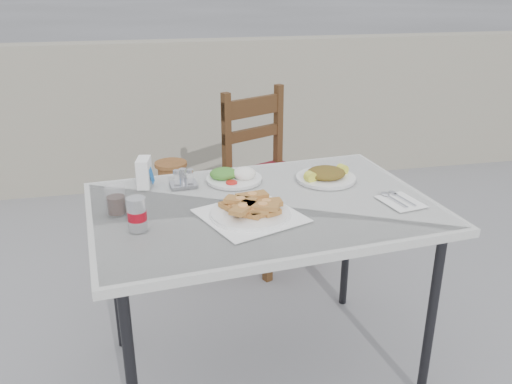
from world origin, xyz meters
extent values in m
plane|color=slate|center=(0.00, 0.00, 0.00)|extent=(80.00, 80.00, 0.00)
cylinder|color=black|center=(-0.61, -0.46, 0.39)|extent=(0.04, 0.04, 0.79)
cylinder|color=black|center=(0.58, -0.34, 0.39)|extent=(0.04, 0.04, 0.79)
cylinder|color=black|center=(-0.68, 0.29, 0.39)|extent=(0.04, 0.04, 0.79)
cylinder|color=black|center=(0.51, 0.41, 0.39)|extent=(0.04, 0.04, 0.79)
cube|color=white|center=(-0.05, -0.02, 0.82)|extent=(1.46, 1.06, 0.03)
cube|color=white|center=(-0.05, -0.02, 0.83)|extent=(1.41, 1.01, 0.01)
cube|color=white|center=(-0.13, -0.13, 0.84)|extent=(0.45, 0.45, 0.00)
cylinder|color=white|center=(-0.13, -0.13, 0.85)|extent=(0.31, 0.31, 0.02)
cylinder|color=white|center=(-0.13, -0.13, 0.84)|extent=(0.32, 0.32, 0.01)
cylinder|color=white|center=(-0.12, 0.25, 0.84)|extent=(0.25, 0.25, 0.01)
ellipsoid|color=white|center=(-0.08, 0.24, 0.87)|extent=(0.10, 0.10, 0.06)
ellipsoid|color=#2C6C1E|center=(-0.17, 0.27, 0.87)|extent=(0.13, 0.11, 0.05)
cylinder|color=red|center=(-0.14, 0.19, 0.86)|extent=(0.05, 0.05, 0.01)
cylinder|color=white|center=(0.29, 0.18, 0.84)|extent=(0.27, 0.27, 0.01)
ellipsoid|color=#215F17|center=(0.29, 0.18, 0.87)|extent=(0.18, 0.16, 0.05)
cylinder|color=#D2D439|center=(0.20, 0.14, 0.87)|extent=(0.06, 0.05, 0.05)
cylinder|color=#D2D439|center=(0.37, 0.20, 0.87)|extent=(0.06, 0.05, 0.05)
cylinder|color=silver|center=(-0.55, -0.17, 0.90)|extent=(0.07, 0.07, 0.12)
cylinder|color=#AE0C1B|center=(-0.55, -0.17, 0.89)|extent=(0.07, 0.07, 0.04)
cylinder|color=silver|center=(-0.55, -0.17, 0.96)|extent=(0.06, 0.06, 0.00)
cylinder|color=white|center=(-0.63, 0.00, 0.89)|extent=(0.08, 0.08, 0.11)
cylinder|color=black|center=(-0.63, 0.00, 0.87)|extent=(0.07, 0.07, 0.07)
cube|color=white|center=(-0.51, 0.27, 0.90)|extent=(0.07, 0.11, 0.13)
cube|color=blue|center=(-0.48, 0.26, 0.89)|extent=(0.03, 0.06, 0.07)
cube|color=silver|center=(-0.35, 0.23, 0.84)|extent=(0.12, 0.10, 0.01)
cylinder|color=white|center=(-0.38, 0.21, 0.89)|extent=(0.03, 0.03, 0.07)
cylinder|color=white|center=(-0.32, 0.21, 0.89)|extent=(0.03, 0.03, 0.07)
cylinder|color=silver|center=(-0.35, 0.26, 0.88)|extent=(0.03, 0.03, 0.06)
cube|color=white|center=(0.50, -0.13, 0.84)|extent=(0.17, 0.20, 0.00)
cube|color=silver|center=(0.48, -0.14, 0.84)|extent=(0.04, 0.14, 0.00)
ellipsoid|color=silver|center=(0.47, -0.06, 0.85)|extent=(0.04, 0.05, 0.01)
cube|color=silver|center=(0.52, -0.13, 0.84)|extent=(0.04, 0.14, 0.00)
cube|color=silver|center=(0.51, -0.05, 0.84)|extent=(0.03, 0.04, 0.00)
cube|color=#38230F|center=(0.15, 0.73, 0.25)|extent=(0.06, 0.06, 0.50)
cube|color=#38230F|center=(0.52, 0.90, 0.25)|extent=(0.06, 0.06, 0.50)
cube|color=#38230F|center=(-0.02, 1.09, 0.25)|extent=(0.06, 0.06, 0.50)
cube|color=#38230F|center=(0.34, 1.27, 0.25)|extent=(0.06, 0.06, 0.50)
cube|color=maroon|center=(0.25, 1.00, 0.53)|extent=(0.62, 0.62, 0.06)
cube|color=#38230F|center=(-0.02, 1.09, 0.78)|extent=(0.06, 0.06, 0.56)
cube|color=#38230F|center=(0.34, 1.27, 0.78)|extent=(0.06, 0.06, 0.56)
cube|color=#38230F|center=(0.16, 1.18, 0.95)|extent=(0.42, 0.22, 0.11)
cube|color=#38230F|center=(0.16, 1.18, 0.78)|extent=(0.42, 0.22, 0.07)
cylinder|color=brown|center=(-0.36, 1.11, 0.04)|extent=(0.28, 0.28, 0.07)
ellipsoid|color=brown|center=(-0.36, 1.11, 0.31)|extent=(0.37, 0.37, 0.46)
cylinder|color=beige|center=(-0.36, 1.11, 0.31)|extent=(0.38, 0.38, 0.05)
cylinder|color=brown|center=(-0.36, 1.11, 0.56)|extent=(0.16, 0.16, 0.14)
cylinder|color=brown|center=(-0.36, 1.11, 0.64)|extent=(0.19, 0.19, 0.02)
cube|color=gray|center=(0.00, 2.50, 0.60)|extent=(6.00, 0.25, 1.20)
camera|label=1|loc=(-0.50, -1.99, 1.71)|focal=38.00mm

